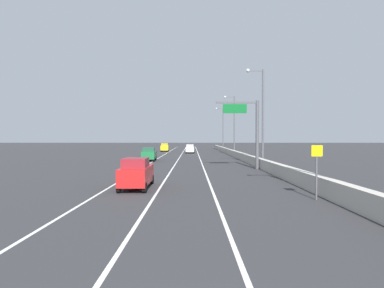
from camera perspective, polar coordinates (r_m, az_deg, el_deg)
The scene contains 14 objects.
ground_plane at distance 67.09m, azimuth -0.40°, elevation -1.82°, with size 320.00×320.00×0.00m, color #2D2D30.
lane_stripe_left at distance 58.38m, azimuth -5.84°, elevation -2.26°, with size 0.16×130.00×0.00m, color silver.
lane_stripe_center at distance 58.15m, azimuth -2.40°, elevation -2.26°, with size 0.16×130.00×0.00m, color silver.
lane_stripe_right at distance 58.12m, azimuth 1.05°, elevation -2.27°, with size 0.16×130.00×0.00m, color silver.
jersey_barrier_right at distance 43.79m, azimuth 9.94°, elevation -2.66°, with size 0.60×120.00×1.10m, color #B2ADA3.
overhead_sign_gantry at distance 34.96m, azimuth 10.30°, elevation 3.24°, with size 4.68×0.36×7.50m.
speed_advisory_sign at distance 18.57m, azimuth 21.39°, elevation -4.05°, with size 0.60×0.11×3.00m.
lamp_post_right_second at distance 38.44m, azimuth 12.15°, elevation 5.81°, with size 2.14×0.44×11.62m.
lamp_post_right_third at distance 62.01m, azimuth 7.21°, elevation 4.02°, with size 2.14×0.44×11.62m.
lamp_post_right_fourth at distance 85.84m, azimuth 5.25°, elevation 3.21°, with size 2.14×0.44×11.62m.
car_yellow_0 at distance 79.78m, azimuth -5.19°, elevation -0.60°, with size 2.08×4.78×2.12m.
car_red_1 at distance 21.70m, azimuth -10.24°, elevation -5.20°, with size 1.86×4.78×2.07m.
car_green_2 at distance 47.22m, azimuth -8.02°, elevation -1.84°, with size 2.09×4.32×2.01m.
car_white_3 at distance 70.78m, azimuth -0.59°, elevation -0.86°, with size 1.97×4.20×1.99m.
Camera 1 is at (0.19, -3.01, 3.40)m, focal length 29.45 mm.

